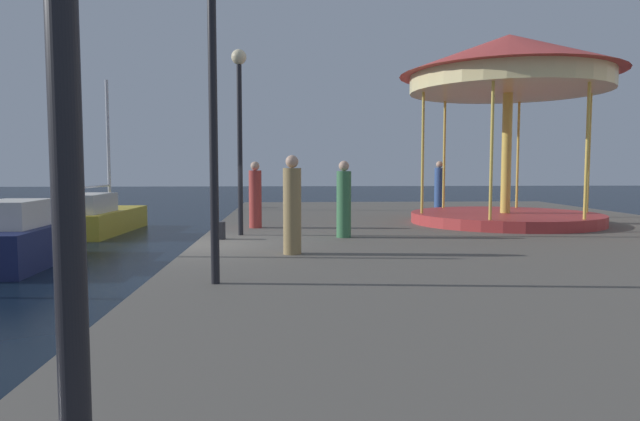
{
  "coord_description": "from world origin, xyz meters",
  "views": [
    {
      "loc": [
        2.02,
        -12.05,
        2.43
      ],
      "look_at": [
        2.91,
        3.4,
        1.23
      ],
      "focal_mm": 31.37,
      "sensor_mm": 36.0,
      "label": 1
    }
  ],
  "objects_px": {
    "bollard_center": "(254,203)",
    "person_near_carousel": "(439,189)",
    "sailboat_yellow": "(99,218)",
    "person_mid_promenade": "(255,197)",
    "person_by_the_water": "(292,208)",
    "person_far_corner": "(344,202)",
    "motorboat_navy": "(20,240)",
    "lamp_post_far_end": "(239,109)",
    "carousel": "(508,83)",
    "lamp_post_mid_promenade": "(212,60)",
    "bollard_north": "(220,230)"
  },
  "relations": [
    {
      "from": "bollard_center",
      "to": "sailboat_yellow",
      "type": "bearing_deg",
      "value": -162.11
    },
    {
      "from": "person_far_corner",
      "to": "lamp_post_far_end",
      "type": "bearing_deg",
      "value": 166.76
    },
    {
      "from": "person_far_corner",
      "to": "person_mid_promenade",
      "type": "relative_size",
      "value": 1.0
    },
    {
      "from": "motorboat_navy",
      "to": "person_far_corner",
      "type": "height_order",
      "value": "person_far_corner"
    },
    {
      "from": "lamp_post_far_end",
      "to": "carousel",
      "type": "bearing_deg",
      "value": 18.28
    },
    {
      "from": "lamp_post_mid_promenade",
      "to": "person_mid_promenade",
      "type": "distance_m",
      "value": 7.62
    },
    {
      "from": "carousel",
      "to": "lamp_post_mid_promenade",
      "type": "height_order",
      "value": "carousel"
    },
    {
      "from": "lamp_post_mid_promenade",
      "to": "lamp_post_far_end",
      "type": "xyz_separation_m",
      "value": [
        -0.12,
        5.65,
        -0.09
      ]
    },
    {
      "from": "lamp_post_mid_promenade",
      "to": "person_far_corner",
      "type": "xyz_separation_m",
      "value": [
        2.32,
        5.08,
        -2.26
      ]
    },
    {
      "from": "motorboat_navy",
      "to": "bollard_north",
      "type": "xyz_separation_m",
      "value": [
        5.1,
        -1.42,
        0.37
      ]
    },
    {
      "from": "lamp_post_far_end",
      "to": "bollard_north",
      "type": "relative_size",
      "value": 11.01
    },
    {
      "from": "person_far_corner",
      "to": "person_mid_promenade",
      "type": "distance_m",
      "value": 3.1
    },
    {
      "from": "person_by_the_water",
      "to": "lamp_post_far_end",
      "type": "bearing_deg",
      "value": 111.96
    },
    {
      "from": "motorboat_navy",
      "to": "bollard_north",
      "type": "relative_size",
      "value": 10.72
    },
    {
      "from": "motorboat_navy",
      "to": "bollard_north",
      "type": "distance_m",
      "value": 5.31
    },
    {
      "from": "person_mid_promenade",
      "to": "person_near_carousel",
      "type": "height_order",
      "value": "person_near_carousel"
    },
    {
      "from": "bollard_north",
      "to": "person_near_carousel",
      "type": "relative_size",
      "value": 0.22
    },
    {
      "from": "carousel",
      "to": "lamp_post_far_end",
      "type": "height_order",
      "value": "carousel"
    },
    {
      "from": "person_far_corner",
      "to": "person_mid_promenade",
      "type": "bearing_deg",
      "value": 134.66
    },
    {
      "from": "bollard_center",
      "to": "person_by_the_water",
      "type": "distance_m",
      "value": 12.33
    },
    {
      "from": "carousel",
      "to": "lamp_post_far_end",
      "type": "distance_m",
      "value": 7.95
    },
    {
      "from": "carousel",
      "to": "lamp_post_far_end",
      "type": "relative_size",
      "value": 1.41
    },
    {
      "from": "carousel",
      "to": "person_mid_promenade",
      "type": "xyz_separation_m",
      "value": [
        -7.22,
        -0.84,
        -3.21
      ]
    },
    {
      "from": "sailboat_yellow",
      "to": "person_by_the_water",
      "type": "height_order",
      "value": "sailboat_yellow"
    },
    {
      "from": "person_mid_promenade",
      "to": "person_near_carousel",
      "type": "xyz_separation_m",
      "value": [
        6.3,
        4.65,
        0.03
      ]
    },
    {
      "from": "motorboat_navy",
      "to": "person_near_carousel",
      "type": "relative_size",
      "value": 2.31
    },
    {
      "from": "lamp_post_mid_promenade",
      "to": "bollard_center",
      "type": "distance_m",
      "value": 15.14
    },
    {
      "from": "person_far_corner",
      "to": "person_near_carousel",
      "type": "bearing_deg",
      "value": 58.96
    },
    {
      "from": "bollard_center",
      "to": "person_near_carousel",
      "type": "height_order",
      "value": "person_near_carousel"
    },
    {
      "from": "sailboat_yellow",
      "to": "person_mid_promenade",
      "type": "distance_m",
      "value": 8.45
    },
    {
      "from": "bollard_center",
      "to": "person_near_carousel",
      "type": "distance_m",
      "value": 7.44
    },
    {
      "from": "lamp_post_mid_promenade",
      "to": "person_far_corner",
      "type": "height_order",
      "value": "lamp_post_mid_promenade"
    },
    {
      "from": "bollard_north",
      "to": "sailboat_yellow",
      "type": "bearing_deg",
      "value": 123.55
    },
    {
      "from": "motorboat_navy",
      "to": "person_far_corner",
      "type": "bearing_deg",
      "value": -8.88
    },
    {
      "from": "lamp_post_far_end",
      "to": "person_mid_promenade",
      "type": "relative_size",
      "value": 2.46
    },
    {
      "from": "person_near_carousel",
      "to": "person_by_the_water",
      "type": "bearing_deg",
      "value": -119.87
    },
    {
      "from": "person_far_corner",
      "to": "person_near_carousel",
      "type": "relative_size",
      "value": 0.96
    },
    {
      "from": "motorboat_navy",
      "to": "lamp_post_mid_promenade",
      "type": "height_order",
      "value": "lamp_post_mid_promenade"
    },
    {
      "from": "bollard_north",
      "to": "person_mid_promenade",
      "type": "relative_size",
      "value": 0.22
    },
    {
      "from": "sailboat_yellow",
      "to": "carousel",
      "type": "height_order",
      "value": "carousel"
    },
    {
      "from": "motorboat_navy",
      "to": "lamp_post_far_end",
      "type": "bearing_deg",
      "value": -6.91
    },
    {
      "from": "sailboat_yellow",
      "to": "person_by_the_water",
      "type": "bearing_deg",
      "value": -56.01
    },
    {
      "from": "bollard_north",
      "to": "person_mid_promenade",
      "type": "xyz_separation_m",
      "value": [
        0.66,
        2.38,
        0.64
      ]
    },
    {
      "from": "carousel",
      "to": "lamp_post_far_end",
      "type": "xyz_separation_m",
      "value": [
        -7.48,
        -2.47,
        -1.04
      ]
    },
    {
      "from": "bollard_center",
      "to": "person_far_corner",
      "type": "height_order",
      "value": "person_far_corner"
    },
    {
      "from": "sailboat_yellow",
      "to": "carousel",
      "type": "bearing_deg",
      "value": -20.37
    },
    {
      "from": "motorboat_navy",
      "to": "lamp_post_far_end",
      "type": "xyz_separation_m",
      "value": [
        5.5,
        -0.67,
        3.17
      ]
    },
    {
      "from": "carousel",
      "to": "lamp_post_far_end",
      "type": "bearing_deg",
      "value": -161.72
    },
    {
      "from": "motorboat_navy",
      "to": "lamp_post_far_end",
      "type": "relative_size",
      "value": 0.97
    },
    {
      "from": "bollard_north",
      "to": "person_far_corner",
      "type": "relative_size",
      "value": 0.22
    }
  ]
}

